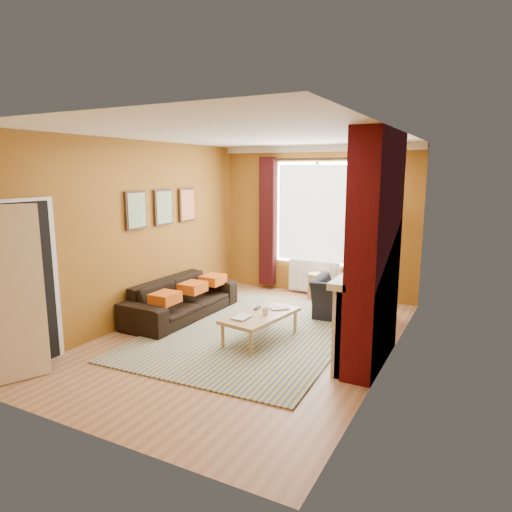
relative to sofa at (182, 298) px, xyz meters
The scene contains 12 objects.
ground 1.50m from the sofa, 14.78° to the right, with size 5.50×5.50×0.00m, color #916442.
room_walls 2.31m from the sofa, ahead, with size 3.82×5.54×2.83m.
striped_rug 1.37m from the sofa, ahead, with size 2.87×3.86×0.02m.
sofa is the anchor object (origin of this frame).
armchair 2.65m from the sofa, 25.88° to the left, with size 1.01×0.88×0.66m, color black.
coffee_table 1.66m from the sofa, 12.79° to the right, with size 0.77×1.26×0.39m.
wicker_stool 2.58m from the sofa, 51.64° to the left, with size 0.50×0.50×0.48m.
floor_lamp 3.62m from the sofa, 35.79° to the left, with size 0.29×0.29×1.74m.
book_a 1.53m from the sofa, 25.37° to the right, with size 0.20×0.27×0.03m, color #999999.
book_b 1.68m from the sofa, ahead, with size 0.19×0.26×0.02m, color #999999.
mug 1.74m from the sofa, 12.47° to the right, with size 0.10×0.10×0.09m, color #999999.
tv_remote 1.49m from the sofa, ahead, with size 0.07×0.17×0.02m.
Camera 1 is at (2.93, -5.38, 2.34)m, focal length 32.00 mm.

